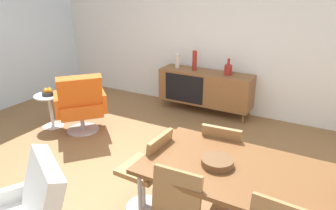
# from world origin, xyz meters

# --- Properties ---
(ground_plane) EXTENTS (8.32, 8.32, 0.00)m
(ground_plane) POSITION_xyz_m (0.00, 0.00, 0.00)
(ground_plane) COLOR olive
(wall_back) EXTENTS (6.80, 0.12, 2.80)m
(wall_back) POSITION_xyz_m (0.00, 2.60, 1.40)
(wall_back) COLOR white
(wall_back) RESTS_ON ground_plane
(sideboard) EXTENTS (1.60, 0.45, 0.72)m
(sideboard) POSITION_xyz_m (0.05, 2.30, 0.44)
(sideboard) COLOR brown
(sideboard) RESTS_ON ground_plane
(vase_cobalt) EXTENTS (0.07, 0.07, 0.23)m
(vase_cobalt) POSITION_xyz_m (-0.49, 2.30, 0.84)
(vase_cobalt) COLOR beige
(vase_cobalt) RESTS_ON sideboard
(vase_sculptural_dark) EXTENTS (0.08, 0.08, 0.34)m
(vase_sculptural_dark) POSITION_xyz_m (-0.16, 2.30, 0.89)
(vase_sculptural_dark) COLOR maroon
(vase_sculptural_dark) RESTS_ON sideboard
(vase_ceramic_small) EXTENTS (0.13, 0.13, 0.27)m
(vase_ceramic_small) POSITION_xyz_m (0.44, 2.30, 0.81)
(vase_ceramic_small) COLOR maroon
(vase_ceramic_small) RESTS_ON sideboard
(dining_table) EXTENTS (1.60, 0.90, 0.74)m
(dining_table) POSITION_xyz_m (1.47, -0.34, 0.70)
(dining_table) COLOR brown
(dining_table) RESTS_ON ground_plane
(wooden_bowl_on_table) EXTENTS (0.26, 0.26, 0.06)m
(wooden_bowl_on_table) POSITION_xyz_m (1.27, -0.38, 0.77)
(wooden_bowl_on_table) COLOR brown
(wooden_bowl_on_table) RESTS_ON dining_table
(dining_chair_back_left) EXTENTS (0.43, 0.45, 0.86)m
(dining_chair_back_left) POSITION_xyz_m (1.12, 0.22, 0.47)
(dining_chair_back_left) COLOR #9E7042
(dining_chair_back_left) RESTS_ON ground_plane
(dining_chair_near_window) EXTENTS (0.44, 0.41, 0.86)m
(dining_chair_near_window) POSITION_xyz_m (0.58, -0.34, 0.47)
(dining_chair_near_window) COLOR #9E7042
(dining_chair_near_window) RESTS_ON ground_plane
(lounge_chair_red) EXTENTS (0.91, 0.91, 0.95)m
(lounge_chair_red) POSITION_xyz_m (-1.23, 0.65, 0.47)
(lounge_chair_red) COLOR #D85919
(lounge_chair_red) RESTS_ON ground_plane
(side_table_round) EXTENTS (0.44, 0.44, 0.52)m
(side_table_round) POSITION_xyz_m (-1.80, 0.57, 0.32)
(side_table_round) COLOR white
(side_table_round) RESTS_ON ground_plane
(fruit_bowl) EXTENTS (0.20, 0.20, 0.11)m
(fruit_bowl) POSITION_xyz_m (-1.80, 0.57, 0.56)
(fruit_bowl) COLOR #262628
(fruit_bowl) RESTS_ON side_table_round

